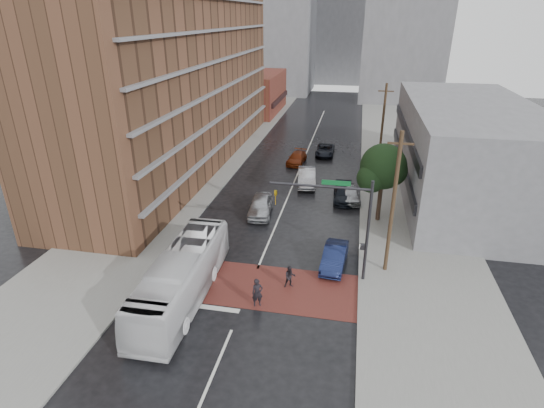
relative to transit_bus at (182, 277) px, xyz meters
The scene contains 24 objects.
ground 4.45m from the transit_bus, 24.15° to the left, with size 160.00×160.00×0.00m, color black.
crosswalk 4.66m from the transit_bus, 30.14° to the left, with size 14.00×5.00×0.02m, color maroon.
sidewalk_west 27.83m from the transit_bus, 106.13° to the left, with size 9.00×90.00×0.15m, color gray.
sidewalk_east 30.80m from the transit_bus, 60.21° to the left, with size 9.00×90.00×0.15m, color gray.
apartment_block 30.30m from the transit_bus, 111.69° to the left, with size 10.00×44.00×28.00m, color brown.
storefront_west 56.33m from the transit_bus, 98.40° to the left, with size 8.00×16.00×7.00m, color maroon.
building_east 29.84m from the transit_bus, 46.93° to the left, with size 11.00×26.00×9.00m, color gray.
distant_tower_west 81.62m from the transit_bus, 97.31° to the left, with size 18.00×16.00×32.00m, color gray.
distant_tower_east 77.56m from the transit_bus, 76.44° to the left, with size 16.00×14.00×36.00m, color gray.
distant_tower_center 97.32m from the transit_bus, 87.76° to the left, with size 12.00×10.00×24.00m, color gray.
street_tree 18.69m from the transit_bus, 48.15° to the left, with size 4.20×4.10×6.90m.
signal_mast 10.96m from the transit_bus, 23.54° to the left, with size 6.50×0.30×7.20m.
utility_pole_near 14.25m from the transit_bus, 24.35° to the left, with size 1.60×0.26×10.00m.
utility_pole_far 28.83m from the transit_bus, 63.91° to the left, with size 1.60×0.26×10.00m.
transit_bus is the anchor object (origin of this frame).
pedestrian_a 4.77m from the transit_bus, ahead, with size 0.68×0.45×1.87m, color black.
pedestrian_b 6.89m from the transit_bus, 21.68° to the left, with size 0.75×0.59×1.55m, color black.
car_travel_a 13.22m from the transit_bus, 81.24° to the left, with size 1.98×4.93×1.68m, color #B2B5BB.
car_travel_b 21.77m from the transit_bus, 76.28° to the left, with size 1.79×5.14×1.69m, color #B6B8BF.
car_travel_c 28.09m from the transit_bus, 83.61° to the left, with size 1.83×4.49×1.30m, color maroon.
suv_travel 32.44m from the transit_bus, 78.98° to the left, with size 2.20×4.77×1.33m, color black.
car_parked_near 10.73m from the transit_bus, 32.19° to the left, with size 1.54×4.41×1.45m, color #131B42.
car_parked_mid 19.94m from the transit_bus, 62.69° to the left, with size 1.86×4.58×1.33m, color black.
car_parked_far 20.24m from the transit_bus, 61.06° to the left, with size 1.71×4.24×1.45m, color #929498.
Camera 1 is at (6.00, -22.26, 16.39)m, focal length 28.00 mm.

